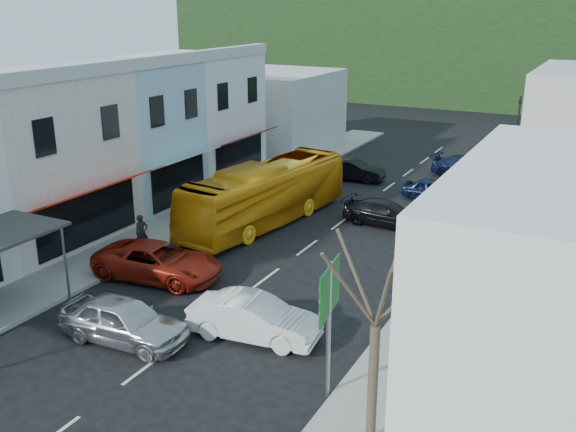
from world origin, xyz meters
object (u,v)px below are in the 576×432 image
object	(u,v)px
car_silver	(124,323)
street_tree	(376,325)
traffic_signal	(517,129)
car_white	(254,320)
car_red	(158,263)
pedestrian_left	(142,233)
direction_sign	(329,331)
bus	(265,195)

from	to	relation	value
car_silver	street_tree	distance (m)	9.99
street_tree	traffic_signal	world-z (taller)	street_tree
car_white	car_red	xyz separation A→B (m)	(-6.21, 2.54, 0.00)
pedestrian_left	direction_sign	xyz separation A→B (m)	(12.35, -6.46, 1.17)
bus	car_silver	bearing A→B (deg)	-74.59
bus	pedestrian_left	bearing A→B (deg)	-106.81
car_white	street_tree	size ratio (longest dim) A/B	0.62
bus	car_silver	size ratio (longest dim) A/B	2.64
bus	car_white	size ratio (longest dim) A/B	2.64
car_white	direction_sign	size ratio (longest dim) A/B	1.01
car_white	direction_sign	bearing A→B (deg)	-125.00
pedestrian_left	street_tree	world-z (taller)	street_tree
bus	direction_sign	size ratio (longest dim) A/B	2.67
direction_sign	traffic_signal	world-z (taller)	traffic_signal
car_white	direction_sign	xyz separation A→B (m)	(3.72, -2.01, 1.47)
direction_sign	traffic_signal	size ratio (longest dim) A/B	0.90
pedestrian_left	car_red	bearing A→B (deg)	-105.34
car_silver	traffic_signal	xyz separation A→B (m)	(7.68, 33.62, 1.71)
bus	traffic_signal	size ratio (longest dim) A/B	2.41
bus	direction_sign	distance (m)	16.01
car_white	bus	bearing A→B (deg)	20.83
bus	traffic_signal	world-z (taller)	traffic_signal
car_white	direction_sign	distance (m)	4.47
car_white	pedestrian_left	world-z (taller)	pedestrian_left
bus	direction_sign	bearing A→B (deg)	-46.37
bus	street_tree	size ratio (longest dim) A/B	1.64
car_red	traffic_signal	world-z (taller)	traffic_signal
car_white	pedestrian_left	distance (m)	9.72
car_white	traffic_signal	bearing A→B (deg)	-13.54
bus	direction_sign	xyz separation A→B (m)	(9.40, -12.94, 0.62)
bus	street_tree	xyz separation A→B (m)	(11.31, -14.40, 1.98)
car_silver	direction_sign	world-z (taller)	direction_sign
bus	traffic_signal	xyz separation A→B (m)	(9.48, 20.42, 0.86)
car_silver	street_tree	world-z (taller)	street_tree
direction_sign	street_tree	bearing A→B (deg)	-45.52
car_red	pedestrian_left	bearing A→B (deg)	45.46
car_white	car_red	distance (m)	6.71
car_white	pedestrian_left	size ratio (longest dim) A/B	2.59
pedestrian_left	direction_sign	world-z (taller)	direction_sign
car_white	car_red	size ratio (longest dim) A/B	0.96
car_silver	bus	bearing A→B (deg)	4.87
pedestrian_left	street_tree	bearing A→B (deg)	-96.13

